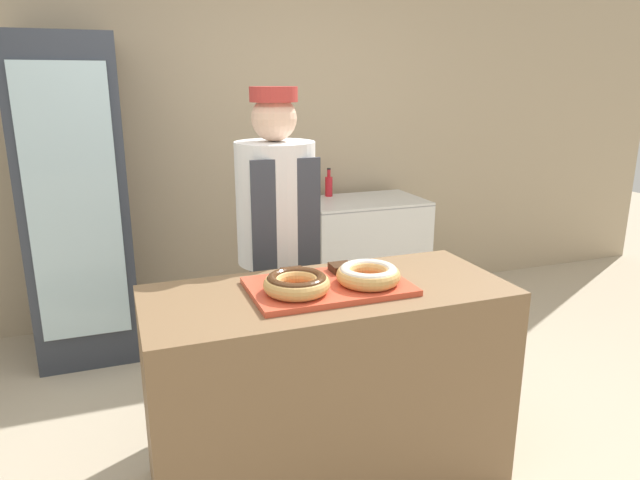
# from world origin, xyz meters

# --- Properties ---
(ground_plane) EXTENTS (14.00, 14.00, 0.00)m
(ground_plane) POSITION_xyz_m (0.00, 0.00, 0.00)
(ground_plane) COLOR #B7A88E
(wall_back) EXTENTS (8.00, 0.06, 2.70)m
(wall_back) POSITION_xyz_m (0.00, 2.13, 1.35)
(wall_back) COLOR tan
(wall_back) RESTS_ON ground_plane
(display_counter) EXTENTS (1.48, 0.64, 0.89)m
(display_counter) POSITION_xyz_m (0.00, 0.00, 0.45)
(display_counter) COLOR brown
(display_counter) RESTS_ON ground_plane
(serving_tray) EXTENTS (0.64, 0.40, 0.02)m
(serving_tray) POSITION_xyz_m (0.00, 0.00, 0.90)
(serving_tray) COLOR #D84C33
(serving_tray) RESTS_ON display_counter
(donut_chocolate_glaze) EXTENTS (0.26, 0.26, 0.07)m
(donut_chocolate_glaze) POSITION_xyz_m (-0.15, -0.05, 0.95)
(donut_chocolate_glaze) COLOR tan
(donut_chocolate_glaze) RESTS_ON serving_tray
(donut_light_glaze) EXTENTS (0.26, 0.26, 0.07)m
(donut_light_glaze) POSITION_xyz_m (0.15, -0.05, 0.95)
(donut_light_glaze) COLOR tan
(donut_light_glaze) RESTS_ON serving_tray
(brownie_back_left) EXTENTS (0.09, 0.09, 0.03)m
(brownie_back_left) POSITION_xyz_m (-0.11, 0.13, 0.93)
(brownie_back_left) COLOR #382111
(brownie_back_left) RESTS_ON serving_tray
(brownie_back_right) EXTENTS (0.09, 0.09, 0.03)m
(brownie_back_right) POSITION_xyz_m (0.11, 0.13, 0.93)
(brownie_back_right) COLOR #382111
(brownie_back_right) RESTS_ON serving_tray
(baker_person) EXTENTS (0.39, 0.39, 1.68)m
(baker_person) POSITION_xyz_m (-0.02, 0.66, 0.88)
(baker_person) COLOR #4C4C51
(baker_person) RESTS_ON ground_plane
(beverage_fridge) EXTENTS (0.59, 0.68, 1.96)m
(beverage_fridge) POSITION_xyz_m (-1.00, 1.73, 0.98)
(beverage_fridge) COLOR #333842
(beverage_fridge) RESTS_ON ground_plane
(chest_freezer) EXTENTS (0.87, 0.57, 0.86)m
(chest_freezer) POSITION_xyz_m (0.95, 1.74, 0.43)
(chest_freezer) COLOR silver
(chest_freezer) RESTS_ON ground_plane
(bottle_amber) EXTENTS (0.06, 0.06, 0.21)m
(bottle_amber) POSITION_xyz_m (0.60, 1.96, 0.94)
(bottle_amber) COLOR #99661E
(bottle_amber) RESTS_ON chest_freezer
(bottle_red) EXTENTS (0.06, 0.06, 0.21)m
(bottle_red) POSITION_xyz_m (0.75, 1.95, 0.94)
(bottle_red) COLOR red
(bottle_red) RESTS_ON chest_freezer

